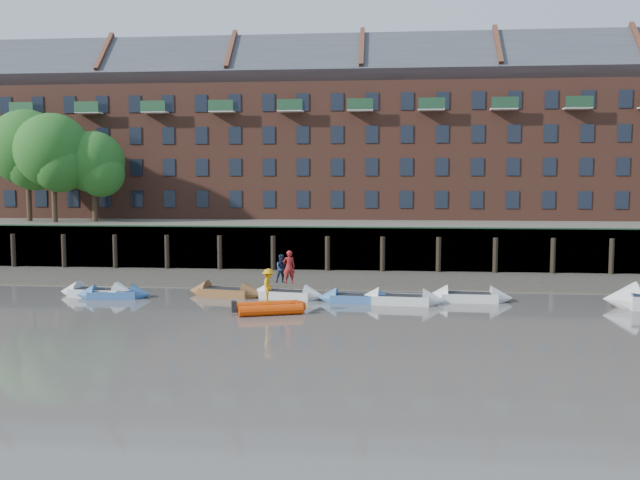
# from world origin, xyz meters

# --- Properties ---
(ground) EXTENTS (220.00, 220.00, 0.00)m
(ground) POSITION_xyz_m (0.00, 0.00, 0.00)
(ground) COLOR #605A54
(ground) RESTS_ON ground
(foreshore) EXTENTS (110.00, 8.00, 0.50)m
(foreshore) POSITION_xyz_m (0.00, 18.00, 0.00)
(foreshore) COLOR #3D382F
(foreshore) RESTS_ON ground
(mud_band) EXTENTS (110.00, 1.60, 0.10)m
(mud_band) POSITION_xyz_m (0.00, 14.60, 0.00)
(mud_band) COLOR #4C4336
(mud_band) RESTS_ON ground
(river_wall) EXTENTS (110.00, 1.23, 3.30)m
(river_wall) POSITION_xyz_m (-0.00, 22.38, 1.59)
(river_wall) COLOR #2D2A26
(river_wall) RESTS_ON ground
(bank_terrace) EXTENTS (110.00, 28.00, 3.20)m
(bank_terrace) POSITION_xyz_m (0.00, 36.00, 1.60)
(bank_terrace) COLOR #5E594D
(bank_terrace) RESTS_ON ground
(apartment_terrace) EXTENTS (80.60, 15.56, 20.98)m
(apartment_terrace) POSITION_xyz_m (-0.00, 36.99, 12.82)
(apartment_terrace) COLOR brown
(apartment_terrace) RESTS_ON bank_terrace
(tree_cluster) EXTENTS (11.76, 7.74, 9.40)m
(tree_cluster) POSITION_xyz_m (-25.62, 27.35, 9.00)
(tree_cluster) COLOR #3A281C
(tree_cluster) RESTS_ON bank_terrace
(rowboat_0) EXTENTS (4.86, 1.92, 1.37)m
(rowboat_0) POSITION_xyz_m (-14.27, 9.97, 0.24)
(rowboat_0) COLOR silver
(rowboat_0) RESTS_ON ground
(rowboat_1) EXTENTS (4.31, 1.76, 1.21)m
(rowboat_1) POSITION_xyz_m (-13.20, 9.63, 0.22)
(rowboat_1) COLOR #3867A6
(rowboat_1) RESTS_ON ground
(rowboat_2) EXTENTS (4.79, 2.26, 1.34)m
(rowboat_2) POSITION_xyz_m (-7.01, 10.83, 0.24)
(rowboat_2) COLOR brown
(rowboat_2) RESTS_ON ground
(rowboat_3) EXTENTS (4.57, 1.98, 1.28)m
(rowboat_3) POSITION_xyz_m (-3.39, 10.40, 0.23)
(rowboat_3) COLOR silver
(rowboat_3) RESTS_ON ground
(rowboat_4) EXTENTS (4.35, 1.56, 1.24)m
(rowboat_4) POSITION_xyz_m (0.57, 9.59, 0.22)
(rowboat_4) COLOR #3867A6
(rowboat_4) RESTS_ON ground
(rowboat_5) EXTENTS (4.82, 1.77, 1.37)m
(rowboat_5) POSITION_xyz_m (2.99, 9.31, 0.24)
(rowboat_5) COLOR silver
(rowboat_5) RESTS_ON ground
(rowboat_6) EXTENTS (4.77, 1.55, 1.37)m
(rowboat_6) POSITION_xyz_m (6.77, 10.44, 0.24)
(rowboat_6) COLOR silver
(rowboat_6) RESTS_ON ground
(rib_tender) EXTENTS (3.58, 2.57, 0.60)m
(rib_tender) POSITION_xyz_m (-3.53, 6.20, 0.26)
(rib_tender) COLOR #E03B04
(rib_tender) RESTS_ON ground
(person_rower_a) EXTENTS (0.79, 0.64, 1.88)m
(person_rower_a) POSITION_xyz_m (-3.25, 10.39, 1.80)
(person_rower_a) COLOR maroon
(person_rower_a) RESTS_ON rowboat_3
(person_rower_b) EXTENTS (0.96, 0.86, 1.64)m
(person_rower_b) POSITION_xyz_m (-3.67, 10.55, 1.68)
(person_rower_b) COLOR #19233F
(person_rower_b) RESTS_ON rowboat_3
(person_rib_crew) EXTENTS (0.64, 1.10, 1.70)m
(person_rib_crew) POSITION_xyz_m (-3.69, 6.11, 1.42)
(person_rib_crew) COLOR orange
(person_rib_crew) RESTS_ON rib_tender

